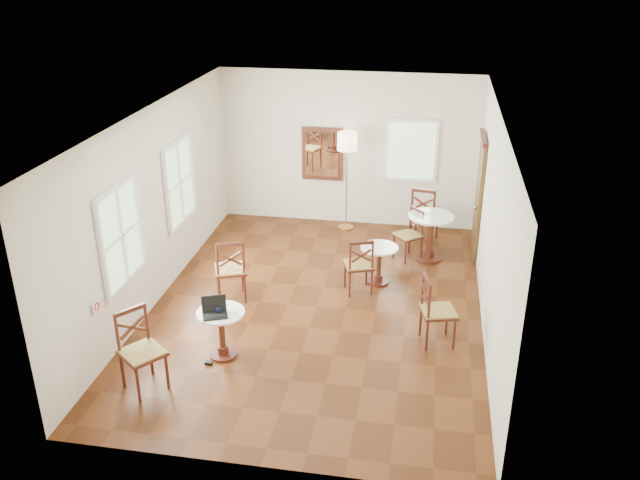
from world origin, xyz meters
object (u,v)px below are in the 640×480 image
Objects in this scene: cafe_table_mid at (379,261)px; water_glass at (224,306)px; chair_mid_b at (437,311)px; mouse at (221,311)px; chair_near_b at (141,351)px; floor_lamp at (347,148)px; cafe_table_back at (430,232)px; navy_mug at (218,311)px; chair_mid_a at (359,265)px; power_adapter at (209,363)px; chair_back_a at (424,214)px; chair_back_b at (409,235)px; laptop at (215,310)px; cafe_table_near at (222,329)px; chair_near_a at (231,269)px.

water_glass reaches higher than cafe_table_mid.
water_glass is at bearing 90.21° from chair_mid_b.
cafe_table_mid is at bearing 40.30° from mouse.
floor_lamp is at bearing 19.71° from chair_near_b.
cafe_table_back is 4.49m from navy_mug.
chair_near_b is 1.05× the size of chair_mid_b.
chair_mid_a is 0.49× the size of floor_lamp.
floor_lamp is 21.02× the size of mouse.
chair_mid_a is 9.74× the size of power_adapter.
cafe_table_back is 0.77× the size of chair_back_a.
chair_back_b is at bearing 85.67° from chair_back_a.
navy_mug is (-2.85, -0.87, 0.22)m from chair_mid_b.
cafe_table_near is at bearing 28.84° from laptop.
power_adapter is at bearing -126.59° from cafe_table_mid.
cafe_table_back is 2.71m from chair_mid_b.
cafe_table_near is 5.04m from chair_back_a.
floor_lamp is (-0.84, 2.19, 1.23)m from cafe_table_mid.
chair_mid_b is at bearing -29.86° from chair_back_b.
chair_near_b is (-3.46, -4.37, 0.01)m from cafe_table_back.
floor_lamp is 19.29× the size of water_glass.
chair_back_a is at bearing 59.26° from water_glass.
cafe_table_near is 7.47× the size of mouse.
mouse is at bearing 58.18° from power_adapter.
chair_near_a is at bearing 27.64° from chair_near_b.
cafe_table_back is 2.10× the size of laptop.
chair_near_a is at bearing 62.26° from chair_mid_b.
chair_mid_a reaches higher than cafe_table_mid.
cafe_table_near is 6.86× the size of water_glass.
chair_back_b is at bearing 43.98° from mouse.
power_adapter is at bearing -120.04° from cafe_table_near.
cafe_table_mid is at bearing -127.48° from cafe_table_back.
cafe_table_back is 0.88× the size of chair_mid_a.
navy_mug is at bearing 57.49° from power_adapter.
chair_mid_a is (-1.09, -1.40, -0.05)m from cafe_table_back.
chair_near_b reaches higher than cafe_table_mid.
laptop is at bearing -74.03° from chair_back_b.
chair_near_a is at bearing 77.98° from laptop.
chair_near_a is at bearing 102.27° from cafe_table_near.
chair_mid_b is (3.60, 1.66, -0.02)m from chair_near_b.
chair_back_b reaches higher than power_adapter.
navy_mug reaches higher than power_adapter.
power_adapter is at bearing -122.51° from navy_mug.
chair_mid_a is at bearing -128.93° from cafe_table_mid.
navy_mug is (0.32, -1.59, 0.20)m from chair_near_a.
chair_near_a reaches higher than navy_mug.
chair_mid_a is at bearing 176.20° from chair_near_a.
chair_near_b is at bearing -132.83° from cafe_table_near.
cafe_table_back is at bearing 51.24° from chair_back_b.
mouse is at bearing 91.42° from chair_mid_b.
chair_back_a reaches higher than cafe_table_back.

